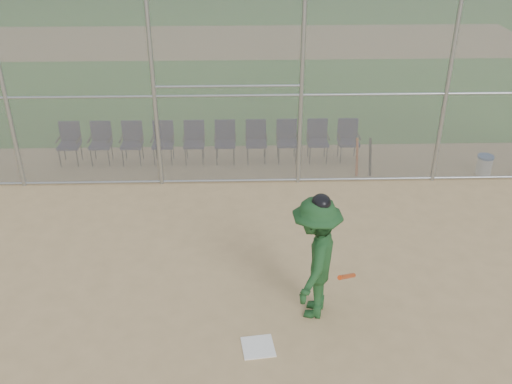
{
  "coord_description": "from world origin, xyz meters",
  "views": [
    {
      "loc": [
        -0.25,
        -6.19,
        5.78
      ],
      "look_at": [
        0.0,
        2.5,
        1.1
      ],
      "focal_mm": 40.0,
      "sensor_mm": 36.0,
      "label": 1
    }
  ],
  "objects_px": {
    "home_plate": "(258,347)",
    "chair_0": "(69,144)",
    "batter_at_plate": "(315,258)",
    "water_cooler": "(484,165)"
  },
  "relations": [
    {
      "from": "home_plate",
      "to": "chair_0",
      "type": "relative_size",
      "value": 0.47
    },
    {
      "from": "batter_at_plate",
      "to": "home_plate",
      "type": "bearing_deg",
      "value": -138.49
    },
    {
      "from": "home_plate",
      "to": "chair_0",
      "type": "height_order",
      "value": "chair_0"
    },
    {
      "from": "home_plate",
      "to": "water_cooler",
      "type": "distance_m",
      "value": 7.55
    },
    {
      "from": "water_cooler",
      "to": "chair_0",
      "type": "relative_size",
      "value": 0.47
    },
    {
      "from": "batter_at_plate",
      "to": "chair_0",
      "type": "xyz_separation_m",
      "value": [
        -5.06,
        5.47,
        -0.51
      ]
    },
    {
      "from": "home_plate",
      "to": "water_cooler",
      "type": "height_order",
      "value": "water_cooler"
    },
    {
      "from": "batter_at_plate",
      "to": "chair_0",
      "type": "distance_m",
      "value": 7.47
    },
    {
      "from": "batter_at_plate",
      "to": "chair_0",
      "type": "relative_size",
      "value": 2.13
    },
    {
      "from": "batter_at_plate",
      "to": "water_cooler",
      "type": "relative_size",
      "value": 4.51
    }
  ]
}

